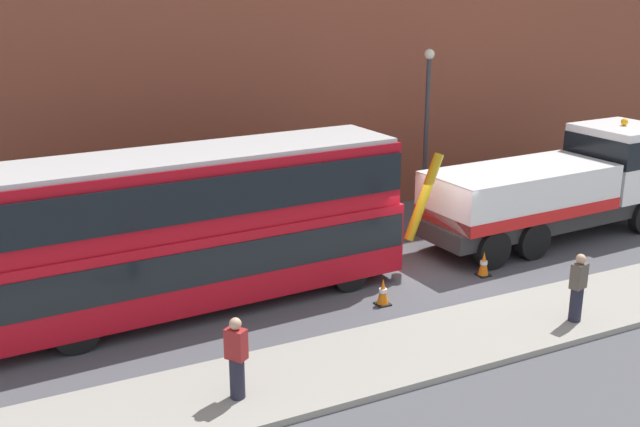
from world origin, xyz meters
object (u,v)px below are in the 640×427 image
Objects in this scene: recovery_tow_truck at (561,185)px; traffic_cone_midway at (484,264)px; pedestrian_bystander at (578,289)px; traffic_cone_near_bus at (383,292)px; pedestrian_onlooker at (237,359)px; double_decker_bus at (195,223)px; street_lamp at (427,118)px.

recovery_tow_truck reaches higher than traffic_cone_midway.
pedestrian_bystander is at bearing -132.93° from recovery_tow_truck.
traffic_cone_near_bus is at bearing -168.09° from recovery_tow_truck.
pedestrian_onlooker and pedestrian_bystander have the same top height.
traffic_cone_near_bus is 1.00× the size of traffic_cone_midway.
recovery_tow_truck is 6.91m from pedestrian_bystander.
recovery_tow_truck is at bearing -54.99° from pedestrian_bystander.
double_decker_bus reaches higher than recovery_tow_truck.
double_decker_bus is 1.91× the size of street_lamp.
street_lamp is at bearing 72.25° from traffic_cone_midway.
pedestrian_onlooker is 2.38× the size of traffic_cone_midway.
street_lamp is at bearing 117.79° from recovery_tow_truck.
traffic_cone_near_bus is (4.26, -2.08, -1.89)m from double_decker_bus.
pedestrian_bystander reaches higher than traffic_cone_midway.
traffic_cone_near_bus is at bearing -131.21° from street_lamp.
traffic_cone_near_bus is at bearing -172.98° from traffic_cone_midway.
traffic_cone_midway is at bearing -107.75° from street_lamp.
pedestrian_bystander is (-4.40, -5.27, -0.77)m from recovery_tow_truck.
street_lamp reaches higher than recovery_tow_truck.
pedestrian_onlooker is 0.29× the size of street_lamp.
pedestrian_onlooker is at bearing -159.35° from traffic_cone_midway.
double_decker_bus is 9.44m from pedestrian_bystander.
pedestrian_bystander is at bearing -36.92° from pedestrian_onlooker.
pedestrian_onlooker is 8.52m from pedestrian_bystander.
traffic_cone_near_bus is 3.62m from traffic_cone_midway.
recovery_tow_truck is 8.29m from traffic_cone_near_bus.
recovery_tow_truck is 0.92× the size of double_decker_bus.
pedestrian_onlooker is 9.23m from traffic_cone_midway.
recovery_tow_truck is 14.17× the size of traffic_cone_midway.
pedestrian_onlooker reaches higher than traffic_cone_midway.
pedestrian_onlooker reaches higher than traffic_cone_near_bus.
street_lamp is (9.70, 4.12, 1.24)m from double_decker_bus.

